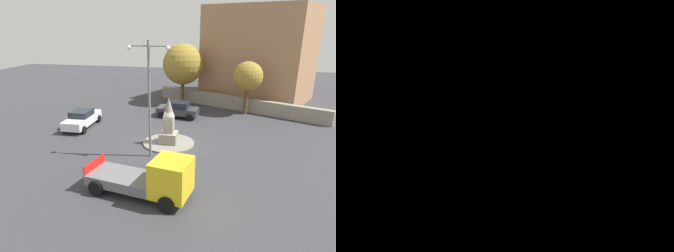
# 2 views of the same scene
# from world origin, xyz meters

# --- Properties ---
(ground_plane) EXTENTS (80.00, 80.00, 0.00)m
(ground_plane) POSITION_xyz_m (0.00, 0.00, 0.00)
(ground_plane) COLOR #38383D
(traffic_island) EXTENTS (3.82, 3.82, 0.12)m
(traffic_island) POSITION_xyz_m (0.00, 0.00, 0.06)
(traffic_island) COLOR gray
(traffic_island) RESTS_ON ground
(monument) EXTENTS (1.26, 1.26, 3.45)m
(monument) POSITION_xyz_m (0.00, 0.00, 1.51)
(monument) COLOR gray
(monument) RESTS_ON traffic_island
(streetlamp) EXTENTS (2.69, 0.28, 7.60)m
(streetlamp) POSITION_xyz_m (-0.76, -2.39, 4.58)
(streetlamp) COLOR slate
(streetlamp) RESTS_ON ground
(truck_yellow_parked_right) EXTENTS (5.73, 3.06, 2.26)m
(truck_yellow_parked_right) POSITION_xyz_m (0.60, -7.24, 1.05)
(truck_yellow_parked_right) COLOR yellow
(truck_yellow_parked_right) RESTS_ON ground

